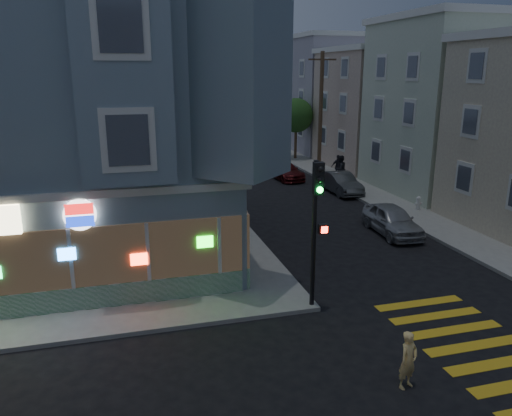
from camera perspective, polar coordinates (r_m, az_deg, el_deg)
name	(u,v)px	position (r m, az deg, el deg)	size (l,w,h in m)	color
ground	(248,357)	(14.55, -0.88, -16.64)	(120.00, 120.00, 0.00)	black
sidewalk_ne	(447,167)	(44.27, 20.99, 4.42)	(24.00, 42.00, 0.15)	gray
corner_building	(45,118)	(23.19, -22.98, 9.49)	(14.60, 14.60, 11.40)	slate
row_house_b	(476,108)	(36.01, 23.83, 10.42)	(12.00, 8.60, 10.50)	beige
row_house_c	(401,110)	(43.41, 16.21, 10.74)	(12.00, 8.60, 9.00)	tan
row_house_d	(352,95)	(51.25, 10.95, 12.52)	(12.00, 8.60, 10.50)	gray
utility_pole	(321,111)	(39.09, 7.40, 10.98)	(2.20, 0.30, 9.00)	#4C3826
street_tree_near	(296,116)	(44.80, 4.60, 10.49)	(3.00, 3.00, 5.30)	#4C3826
street_tree_far	(270,109)	(52.37, 1.56, 11.24)	(3.00, 3.00, 5.30)	#4C3826
running_child	(408,360)	(13.53, 17.01, -16.29)	(0.56, 0.36, 1.52)	#FAD57F
pedestrian_a	(340,169)	(35.30, 9.61, 4.39)	(0.94, 0.73, 1.93)	black
pedestrian_b	(338,166)	(37.01, 9.36, 4.71)	(0.99, 0.41, 1.68)	black
parked_car_a	(392,220)	(25.20, 15.29, -1.31)	(1.68, 4.18, 1.43)	#A5A8AC
parked_car_b	(341,183)	(32.95, 9.66, 2.84)	(1.45, 4.15, 1.37)	#3D4143
parked_car_c	(285,171)	(36.91, 3.29, 4.28)	(1.74, 4.28, 1.24)	#571416
parked_car_d	(273,153)	(45.10, 1.95, 6.29)	(1.99, 4.31, 1.20)	#9FA2A9
traffic_signal	(317,210)	(15.89, 6.95, -0.27)	(0.58, 0.55, 4.89)	black
fire_hydrant	(418,203)	(29.56, 18.07, 0.59)	(0.44, 0.26, 0.77)	silver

